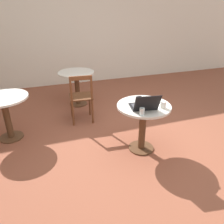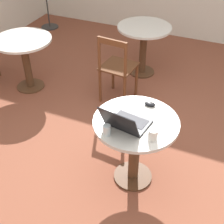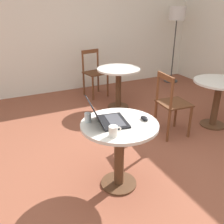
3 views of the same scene
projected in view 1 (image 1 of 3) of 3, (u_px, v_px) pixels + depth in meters
ground_plane at (139, 142)px, 3.38m from camera, size 16.00×16.00×0.00m
wall_side at (88, 30)px, 5.53m from camera, size 0.06×9.40×2.70m
cafe_table_near at (143, 117)px, 3.01m from camera, size 0.73×0.73×0.70m
cafe_table_mid at (77, 80)px, 4.46m from camera, size 0.73×0.73×0.70m
cafe_table_far at (5, 108)px, 3.27m from camera, size 0.73×0.73×0.70m
chair_mid_left at (81, 98)px, 3.81m from camera, size 0.42×0.42×0.89m
laptop at (144, 105)px, 2.81m from camera, size 0.39×0.38×0.24m
mouse at (139, 97)px, 3.14m from camera, size 0.06×0.10×0.03m
mug at (163, 105)px, 2.83m from camera, size 0.11×0.08×0.09m
drinking_glass at (142, 112)px, 2.65m from camera, size 0.06×0.06×0.09m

